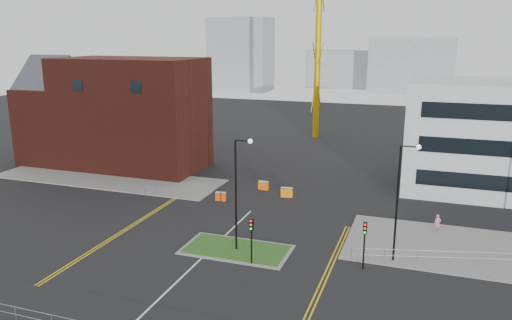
{
  "coord_description": "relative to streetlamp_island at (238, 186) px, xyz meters",
  "views": [
    {
      "loc": [
        15.57,
        -26.41,
        16.69
      ],
      "look_at": [
        0.28,
        17.74,
        5.0
      ],
      "focal_mm": 35.0,
      "sensor_mm": 36.0,
      "label": 1
    }
  ],
  "objects": [
    {
      "name": "railing_right",
      "position": [
        18.28,
        3.5,
        -4.63
      ],
      "size": [
        19.05,
        5.05,
        1.1
      ],
      "color": "gray",
      "rests_on": "ground"
    },
    {
      "name": "barrier_right",
      "position": [
        -0.06,
        14.34,
        -4.85
      ],
      "size": [
        1.28,
        0.57,
        1.04
      ],
      "color": "orange",
      "rests_on": "ground"
    },
    {
      "name": "pavement_right",
      "position": [
        19.78,
        6.0,
        -5.35
      ],
      "size": [
        24.0,
        10.0,
        0.12
      ],
      "primitive_type": "cube",
      "color": "slate",
      "rests_on": "ground"
    },
    {
      "name": "skyline_a",
      "position": [
        -42.22,
        112.0,
        5.59
      ],
      "size": [
        18.0,
        12.0,
        22.0
      ],
      "primitive_type": "cube",
      "color": "gray",
      "rests_on": "ground"
    },
    {
      "name": "pedestrian",
      "position": [
        14.97,
        9.37,
        -4.63
      ],
      "size": [
        0.63,
        0.48,
        1.56
      ],
      "primitive_type": "imported",
      "rotation": [
        0.0,
        0.0,
        0.2
      ],
      "color": "#CB839C",
      "rests_on": "ground"
    },
    {
      "name": "yellow_left_a",
      "position": [
        -11.22,
        2.0,
        -5.41
      ],
      "size": [
        0.12,
        24.0,
        0.01
      ],
      "primitive_type": "cube",
      "color": "gold",
      "rests_on": "ground"
    },
    {
      "name": "streetlamp_right_near",
      "position": [
        12.0,
        2.0,
        0.0
      ],
      "size": [
        1.46,
        0.36,
        9.18
      ],
      "color": "black",
      "rests_on": "ground"
    },
    {
      "name": "railing_left",
      "position": [
        -13.22,
        10.0,
        -4.67
      ],
      "size": [
        6.05,
        0.05,
        1.1
      ],
      "color": "gray",
      "rests_on": "ground"
    },
    {
      "name": "ground",
      "position": [
        -2.22,
        -8.0,
        -5.41
      ],
      "size": [
        200.0,
        200.0,
        0.0
      ],
      "primitive_type": "plane",
      "color": "black",
      "rests_on": "ground"
    },
    {
      "name": "centre_line",
      "position": [
        -2.22,
        -6.0,
        -5.41
      ],
      "size": [
        0.15,
        30.0,
        0.01
      ],
      "primitive_type": "cube",
      "color": "silver",
      "rests_on": "ground"
    },
    {
      "name": "skyline_d",
      "position": [
        -10.22,
        132.0,
        0.59
      ],
      "size": [
        30.0,
        12.0,
        12.0
      ],
      "primitive_type": "cube",
      "color": "gray",
      "rests_on": "ground"
    },
    {
      "name": "brick_building",
      "position": [
        -25.19,
        20.0,
        1.44
      ],
      "size": [
        24.2,
        10.07,
        14.24
      ],
      "color": "#431710",
      "rests_on": "ground"
    },
    {
      "name": "barrier_left",
      "position": [
        -3.22,
        16.0,
        -4.88
      ],
      "size": [
        1.19,
        0.5,
        0.97
      ],
      "color": "orange",
      "rests_on": "ground"
    },
    {
      "name": "island_kerb",
      "position": [
        -0.22,
        0.0,
        -5.37
      ],
      "size": [
        8.6,
        4.6,
        0.08
      ],
      "primitive_type": "cube",
      "color": "slate",
      "rests_on": "ground"
    },
    {
      "name": "barrier_mid",
      "position": [
        -6.22,
        10.94,
        -4.91
      ],
      "size": [
        1.13,
        0.45,
        0.93
      ],
      "color": "#F34F0D",
      "rests_on": "ground"
    },
    {
      "name": "pavement_left",
      "position": [
        -22.22,
        14.0,
        -5.35
      ],
      "size": [
        28.0,
        8.0,
        0.12
      ],
      "primitive_type": "cube",
      "color": "slate",
      "rests_on": "ground"
    },
    {
      "name": "skyline_b",
      "position": [
        7.78,
        122.0,
        2.59
      ],
      "size": [
        24.0,
        12.0,
        16.0
      ],
      "primitive_type": "cube",
      "color": "gray",
      "rests_on": "ground"
    },
    {
      "name": "yellow_left_b",
      "position": [
        -10.92,
        2.0,
        -5.41
      ],
      "size": [
        0.12,
        24.0,
        0.01
      ],
      "primitive_type": "cube",
      "color": "gold",
      "rests_on": "ground"
    },
    {
      "name": "yellow_right_a",
      "position": [
        7.28,
        -2.0,
        -5.41
      ],
      "size": [
        0.12,
        20.0,
        0.01
      ],
      "primitive_type": "cube",
      "color": "gold",
      "rests_on": "ground"
    },
    {
      "name": "grass_island",
      "position": [
        -0.22,
        0.0,
        -5.35
      ],
      "size": [
        8.0,
        4.0,
        0.12
      ],
      "primitive_type": "cube",
      "color": "#2C551C",
      "rests_on": "ground"
    },
    {
      "name": "yellow_right_b",
      "position": [
        7.58,
        -2.0,
        -5.41
      ],
      "size": [
        0.12,
        20.0,
        0.01
      ],
      "primitive_type": "cube",
      "color": "gold",
      "rests_on": "ground"
    },
    {
      "name": "streetlamp_island",
      "position": [
        0.0,
        0.0,
        0.0
      ],
      "size": [
        1.46,
        0.36,
        9.18
      ],
      "color": "black",
      "rests_on": "ground"
    },
    {
      "name": "traffic_light_island",
      "position": [
        1.78,
        -2.02,
        -2.85
      ],
      "size": [
        0.28,
        0.33,
        3.65
      ],
      "color": "black",
      "rests_on": "ground"
    },
    {
      "name": "traffic_light_right",
      "position": [
        9.78,
        -0.02,
        -2.85
      ],
      "size": [
        0.28,
        0.33,
        3.65
      ],
      "color": "black",
      "rests_on": "ground"
    }
  ]
}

